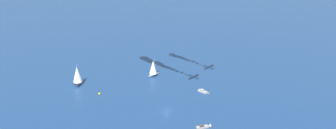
{
  "coord_description": "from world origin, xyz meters",
  "views": [
    {
      "loc": [
        71.83,
        145.68,
        87.33
      ],
      "look_at": [
        -0.37,
        1.12,
        23.09
      ],
      "focal_mm": 42.55,
      "sensor_mm": 36.0,
      "label": 1
    }
  ],
  "objects_px": {
    "motorboat_far_stbd": "(204,92)",
    "marker_buoy": "(99,94)",
    "sailboat_near_centre": "(77,75)",
    "sailboat_inshore": "(153,68)",
    "motorboat_ahead": "(204,127)"
  },
  "relations": [
    {
      "from": "marker_buoy",
      "to": "sailboat_near_centre",
      "type": "bearing_deg",
      "value": -69.5
    },
    {
      "from": "motorboat_far_stbd",
      "to": "sailboat_inshore",
      "type": "bearing_deg",
      "value": -66.25
    },
    {
      "from": "marker_buoy",
      "to": "motorboat_far_stbd",
      "type": "bearing_deg",
      "value": 155.64
    },
    {
      "from": "motorboat_far_stbd",
      "to": "marker_buoy",
      "type": "relative_size",
      "value": 3.16
    },
    {
      "from": "motorboat_far_stbd",
      "to": "sailboat_inshore",
      "type": "xyz_separation_m",
      "value": [
        13.86,
        -31.49,
        3.98
      ]
    },
    {
      "from": "motorboat_far_stbd",
      "to": "marker_buoy",
      "type": "xyz_separation_m",
      "value": [
        47.94,
        -21.71,
        -0.12
      ]
    },
    {
      "from": "sailboat_inshore",
      "to": "motorboat_ahead",
      "type": "relative_size",
      "value": 1.49
    },
    {
      "from": "motorboat_far_stbd",
      "to": "motorboat_ahead",
      "type": "distance_m",
      "value": 34.26
    },
    {
      "from": "sailboat_inshore",
      "to": "marker_buoy",
      "type": "xyz_separation_m",
      "value": [
        34.09,
        9.77,
        -4.1
      ]
    },
    {
      "from": "sailboat_near_centre",
      "to": "marker_buoy",
      "type": "height_order",
      "value": "sailboat_near_centre"
    },
    {
      "from": "motorboat_ahead",
      "to": "sailboat_inshore",
      "type": "bearing_deg",
      "value": -93.72
    },
    {
      "from": "sailboat_near_centre",
      "to": "marker_buoy",
      "type": "xyz_separation_m",
      "value": [
        -6.34,
        16.95,
        -4.68
      ]
    },
    {
      "from": "sailboat_near_centre",
      "to": "motorboat_far_stbd",
      "type": "distance_m",
      "value": 66.8
    },
    {
      "from": "sailboat_inshore",
      "to": "marker_buoy",
      "type": "height_order",
      "value": "sailboat_inshore"
    },
    {
      "from": "sailboat_near_centre",
      "to": "motorboat_ahead",
      "type": "distance_m",
      "value": 77.24
    }
  ]
}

